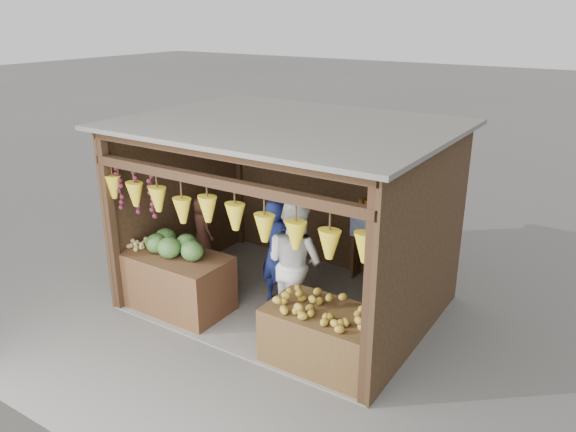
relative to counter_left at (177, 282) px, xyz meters
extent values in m
plane|color=#514F49|center=(1.22, 0.98, -0.41)|extent=(80.00, 80.00, 0.00)
cube|color=slate|center=(1.22, 0.98, -0.40)|extent=(4.00, 3.00, 0.02)
cube|color=black|center=(1.22, 2.48, 0.89)|extent=(4.00, 0.06, 2.60)
cube|color=black|center=(-0.78, 0.98, 0.89)|extent=(0.06, 3.00, 2.60)
cube|color=black|center=(3.22, 0.98, 0.89)|extent=(0.06, 3.00, 2.60)
cube|color=#605B54|center=(1.22, 0.98, 2.22)|extent=(4.30, 3.30, 0.06)
cube|color=black|center=(-0.72, -0.46, 0.89)|extent=(0.11, 0.11, 2.60)
cube|color=black|center=(3.16, -0.46, 0.89)|extent=(0.11, 0.11, 2.60)
cube|color=black|center=(-0.72, 2.42, 0.89)|extent=(0.11, 0.11, 2.60)
cube|color=black|center=(3.16, 2.42, 0.89)|extent=(0.11, 0.11, 2.60)
cube|color=black|center=(1.22, -0.46, 1.79)|extent=(4.00, 0.12, 0.12)
cube|color=black|center=(1.22, -0.46, 2.13)|extent=(4.00, 0.12, 0.12)
cube|color=#382314|center=(2.27, 2.28, 0.64)|extent=(1.25, 0.30, 0.05)
cube|color=#382314|center=(1.68, 2.28, 0.11)|extent=(0.05, 0.28, 1.05)
cube|color=#382314|center=(2.85, 2.28, 0.11)|extent=(0.05, 0.28, 1.05)
cube|color=blue|center=(2.27, 2.12, 0.51)|extent=(1.25, 0.02, 0.30)
cube|color=#452717|center=(0.00, 0.00, 0.00)|extent=(1.51, 0.85, 0.83)
cube|color=#4A2F18|center=(2.46, -0.04, -0.06)|extent=(1.47, 0.85, 0.71)
cube|color=black|center=(-0.47, 1.10, -0.25)|extent=(0.34, 0.34, 0.32)
imported|color=#141C4D|center=(1.13, 0.87, 0.40)|extent=(0.65, 0.48, 1.63)
imported|color=white|center=(1.60, 0.59, 0.48)|extent=(0.98, 0.83, 1.78)
imported|color=brown|center=(-0.47, 1.10, 0.39)|extent=(0.56, 0.48, 0.97)
camera|label=1|loc=(5.21, -5.15, 3.62)|focal=35.00mm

